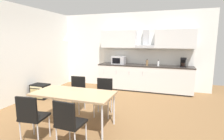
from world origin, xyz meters
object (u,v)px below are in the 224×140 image
bottle_brown (147,63)px  pendant_lamp (71,35)px  chair_far_right (104,93)px  chair_far_left (77,90)px  guitar_amp (40,91)px  microwave (119,60)px  bottle_white (158,63)px  coffee_maker (183,62)px  chair_near_left (31,114)px  chair_near_right (68,121)px  dining_table (73,95)px

bottle_brown → pendant_lamp: bearing=-109.2°
chair_far_right → bottle_brown: bearing=72.8°
chair_far_left → guitar_amp: (-1.58, 0.49, -0.31)m
microwave → bottle_brown: (1.05, -0.06, -0.04)m
bottle_white → guitar_amp: 3.95m
chair_far_left → chair_far_right: 0.74m
coffee_maker → chair_near_left: coffee_maker is taller
bottle_brown → chair_far_left: bottle_brown is taller
pendant_lamp → chair_near_left: bearing=-115.0°
bottle_brown → chair_near_left: 4.16m
chair_near_right → bottle_brown: bearing=79.6°
bottle_white → dining_table: bottle_white is taller
coffee_maker → chair_near_right: bearing=-115.4°
microwave → pendant_lamp: bearing=-90.6°
bottle_brown → chair_far_left: bearing=-122.1°
coffee_maker → chair_far_left: 3.59m
chair_near_right → coffee_maker: bearing=64.6°
guitar_amp → chair_far_left: bearing=-17.4°
bottle_white → guitar_amp: size_ratio=0.41×
dining_table → guitar_amp: dining_table is taller
guitar_amp → pendant_lamp: pendant_lamp is taller
coffee_maker → pendant_lamp: 3.97m
bottle_brown → coffee_maker: bearing=4.1°
chair_far_left → chair_near_right: size_ratio=1.00×
chair_far_left → guitar_amp: 1.68m
chair_far_right → chair_near_right: (0.00, -1.56, 0.00)m
coffee_maker → guitar_amp: size_ratio=0.58×
dining_table → chair_near_left: size_ratio=1.89×
chair_far_right → guitar_amp: 2.39m
bottle_brown → dining_table: size_ratio=0.14×
chair_near_left → chair_near_right: size_ratio=1.00×
microwave → pendant_lamp: size_ratio=1.50×
chair_near_right → guitar_amp: size_ratio=1.67×
dining_table → pendant_lamp: pendant_lamp is taller
microwave → dining_table: bearing=-90.6°
pendant_lamp → bottle_brown: bearing=70.8°
dining_table → pendant_lamp: (-0.00, -0.00, 1.20)m
bottle_white → chair_near_left: bearing=-115.1°
guitar_amp → dining_table: bearing=-33.1°
bottle_brown → chair_near_right: size_ratio=0.26×
microwave → chair_near_left: 3.98m
dining_table → chair_far_left: chair_far_left is taller
dining_table → chair_far_left: (-0.37, 0.78, -0.15)m
bottle_brown → bottle_white: bearing=2.0°
bottle_brown → chair_far_left: 2.78m
bottle_brown → chair_far_right: 2.47m
bottle_white → pendant_lamp: 3.54m
dining_table → chair_far_right: (0.36, 0.78, -0.15)m
microwave → coffee_maker: 2.21m
bottle_brown → microwave: bearing=176.9°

